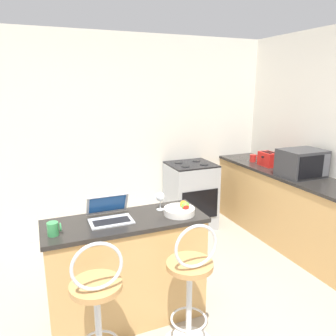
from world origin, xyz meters
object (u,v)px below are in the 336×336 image
(mug_red, at_px, (253,158))
(laptop, at_px, (110,214))
(bar_stool_near, at_px, (98,314))
(bar_stool_far, at_px, (190,291))
(fruit_bowl, at_px, (180,210))
(mug_green, at_px, (53,229))
(toaster, at_px, (268,159))
(wine_glass_short, at_px, (160,197))
(microwave, at_px, (302,163))
(stove_range, at_px, (191,195))

(mug_red, bearing_deg, laptop, -151.41)
(bar_stool_near, relative_size, bar_stool_far, 1.00)
(laptop, distance_m, fruit_bowl, 0.58)
(mug_green, bearing_deg, toaster, 21.73)
(laptop, bearing_deg, bar_stool_near, -111.51)
(laptop, xyz_separation_m, wine_glass_short, (0.45, 0.04, 0.06))
(toaster, distance_m, mug_green, 2.99)
(bar_stool_far, distance_m, toaster, 2.49)
(laptop, relative_size, microwave, 0.68)
(toaster, xyz_separation_m, fruit_bowl, (-1.78, -1.09, -0.06))
(fruit_bowl, xyz_separation_m, mug_red, (1.74, 1.37, 0.01))
(wine_glass_short, bearing_deg, bar_stool_near, -138.04)
(bar_stool_far, xyz_separation_m, stove_range, (1.00, 2.03, -0.04))
(bar_stool_near, relative_size, stove_range, 1.15)
(toaster, height_order, wine_glass_short, toaster)
(wine_glass_short, bearing_deg, mug_red, 33.13)
(stove_range, xyz_separation_m, fruit_bowl, (-0.89, -1.59, 0.49))
(stove_range, distance_m, mug_red, 1.02)
(bar_stool_far, xyz_separation_m, laptop, (-0.45, 0.56, 0.46))
(fruit_bowl, height_order, wine_glass_short, wine_glass_short)
(bar_stool_near, bearing_deg, fruit_bowl, 29.45)
(bar_stool_near, relative_size, mug_red, 10.17)
(stove_range, bearing_deg, bar_stool_far, -116.27)
(fruit_bowl, xyz_separation_m, mug_green, (-1.00, -0.01, 0.01))
(fruit_bowl, distance_m, mug_red, 2.22)
(bar_stool_near, height_order, bar_stool_far, same)
(toaster, bearing_deg, mug_red, 96.74)
(bar_stool_near, bearing_deg, laptop, 68.49)
(laptop, xyz_separation_m, stove_range, (1.45, 1.48, -0.50))
(bar_stool_near, bearing_deg, mug_red, 35.67)
(bar_stool_far, relative_size, stove_range, 1.15)
(bar_stool_far, distance_m, laptop, 0.85)
(laptop, bearing_deg, bar_stool_far, -50.99)
(mug_red, bearing_deg, mug_green, -153.18)
(microwave, bearing_deg, stove_range, 130.13)
(laptop, xyz_separation_m, microwave, (2.36, 0.41, 0.11))
(bar_stool_near, height_order, toaster, toaster)
(mug_red, height_order, wine_glass_short, wine_glass_short)
(mug_red, bearing_deg, toaster, -83.26)
(toaster, distance_m, fruit_bowl, 2.09)
(bar_stool_near, height_order, mug_red, bar_stool_near)
(laptop, height_order, mug_green, laptop)
(stove_range, bearing_deg, microwave, -49.87)
(laptop, height_order, stove_range, laptop)
(mug_red, bearing_deg, bar_stool_near, -144.33)
(fruit_bowl, bearing_deg, toaster, 31.57)
(toaster, bearing_deg, fruit_bowl, -148.43)
(wine_glass_short, bearing_deg, mug_green, -168.96)
(laptop, distance_m, wine_glass_short, 0.46)
(microwave, height_order, stove_range, microwave)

